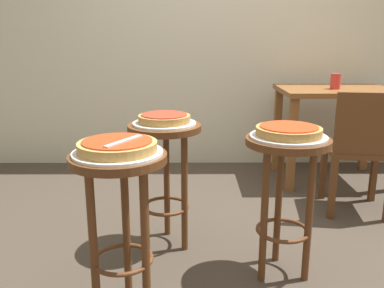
{
  "coord_description": "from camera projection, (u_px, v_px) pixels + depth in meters",
  "views": [
    {
      "loc": [
        -0.28,
        -2.21,
        1.19
      ],
      "look_at": [
        -0.27,
        -0.15,
        0.65
      ],
      "focal_mm": 38.62,
      "sensor_mm": 36.0,
      "label": 1
    }
  ],
  "objects": [
    {
      "name": "pizza_server_knife",
      "position": [
        124.0,
        141.0,
        1.65
      ],
      "size": [
        0.13,
        0.2,
        0.01
      ],
      "primitive_type": "cube",
      "rotation": [
        0.0,
        0.0,
        1.04
      ],
      "color": "silver",
      "rests_on": "pizza_foreground"
    },
    {
      "name": "stool_foreground",
      "position": [
        120.0,
        196.0,
        1.74
      ],
      "size": [
        0.41,
        0.41,
        0.72
      ],
      "color": "#5B3319",
      "rests_on": "ground_plane"
    },
    {
      "name": "ground_plane",
      "position": [
        237.0,
        243.0,
        2.45
      ],
      "size": [
        6.0,
        6.0,
        0.0
      ],
      "primitive_type": "plane",
      "color": "#42382D"
    },
    {
      "name": "pizza_leftside",
      "position": [
        164.0,
        118.0,
        2.25
      ],
      "size": [
        0.28,
        0.28,
        0.05
      ],
      "color": "#B78442",
      "rests_on": "serving_plate_leftside"
    },
    {
      "name": "serving_plate_middle",
      "position": [
        288.0,
        137.0,
        1.96
      ],
      "size": [
        0.37,
        0.37,
        0.01
      ],
      "primitive_type": "cylinder",
      "color": "silver",
      "rests_on": "stool_middle"
    },
    {
      "name": "pizza_middle",
      "position": [
        289.0,
        131.0,
        1.95
      ],
      "size": [
        0.31,
        0.31,
        0.05
      ],
      "color": "#B78442",
      "rests_on": "serving_plate_middle"
    },
    {
      "name": "pizza_foreground",
      "position": [
        117.0,
        146.0,
        1.68
      ],
      "size": [
        0.33,
        0.33,
        0.05
      ],
      "color": "tan",
      "rests_on": "serving_plate_foreground"
    },
    {
      "name": "wooden_chair",
      "position": [
        360.0,
        148.0,
        2.75
      ],
      "size": [
        0.45,
        0.45,
        0.85
      ],
      "color": "#5B3319",
      "rests_on": "ground_plane"
    },
    {
      "name": "serving_plate_foreground",
      "position": [
        118.0,
        153.0,
        1.69
      ],
      "size": [
        0.37,
        0.37,
        0.01
      ],
      "primitive_type": "cylinder",
      "color": "white",
      "rests_on": "stool_foreground"
    },
    {
      "name": "back_wall",
      "position": [
        221.0,
        0.0,
        3.66
      ],
      "size": [
        6.0,
        0.1,
        3.0
      ],
      "primitive_type": "cube",
      "color": "beige",
      "rests_on": "ground_plane"
    },
    {
      "name": "stool_middle",
      "position": [
        286.0,
        174.0,
        2.0
      ],
      "size": [
        0.41,
        0.41,
        0.72
      ],
      "color": "#5B3319",
      "rests_on": "ground_plane"
    },
    {
      "name": "serving_plate_leftside",
      "position": [
        164.0,
        123.0,
        2.25
      ],
      "size": [
        0.35,
        0.35,
        0.01
      ],
      "primitive_type": "cylinder",
      "color": "white",
      "rests_on": "stool_leftside"
    },
    {
      "name": "dining_table",
      "position": [
        335.0,
        105.0,
        3.37
      ],
      "size": [
        0.9,
        0.65,
        0.78
      ],
      "color": "brown",
      "rests_on": "ground_plane"
    },
    {
      "name": "stool_leftside",
      "position": [
        165.0,
        157.0,
        2.3
      ],
      "size": [
        0.41,
        0.41,
        0.72
      ],
      "color": "#5B3319",
      "rests_on": "ground_plane"
    },
    {
      "name": "cup_near_edge",
      "position": [
        335.0,
        81.0,
        3.27
      ],
      "size": [
        0.08,
        0.08,
        0.12
      ],
      "primitive_type": "cylinder",
      "color": "red",
      "rests_on": "dining_table"
    }
  ]
}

